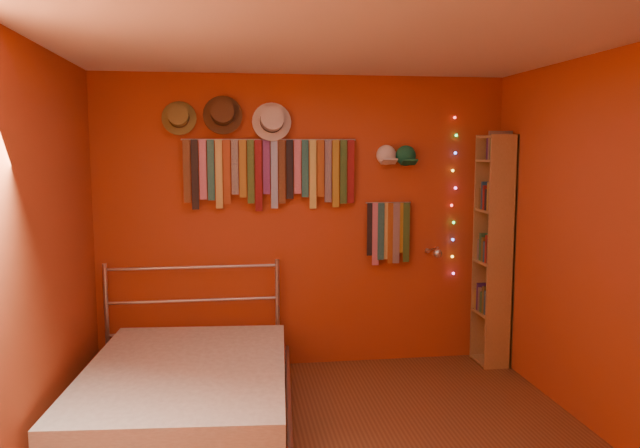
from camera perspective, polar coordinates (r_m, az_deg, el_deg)
name	(u,v)px	position (r m, az deg, el deg)	size (l,w,h in m)	color
back_wall	(305,223)	(5.36, -1.41, 0.13)	(3.50, 0.02, 2.50)	#A8431B
right_wall	(616,250)	(4.30, 25.46, -2.19)	(0.02, 3.50, 2.50)	#A8431B
left_wall	(23,265)	(3.76, -25.48, -3.41)	(0.02, 3.50, 2.50)	#A8431B
ceiling	(341,37)	(3.64, 1.91, 16.70)	(3.50, 3.50, 0.02)	white
tie_rack	(271,170)	(5.23, -4.54, 4.97)	(1.45, 0.03, 0.60)	#AEAEB3
small_tie_rack	(389,231)	(5.44, 6.28, -0.61)	(0.40, 0.03, 0.55)	#AEAEB3
fedora_olive	(179,117)	(5.21, -12.80, 9.53)	(0.28, 0.15, 0.28)	olive
fedora_brown	(223,114)	(5.19, -8.89, 9.94)	(0.32, 0.17, 0.32)	#4A301A
fedora_white	(272,120)	(5.20, -4.41, 9.42)	(0.32, 0.18, 0.32)	beige
cap_white	(386,155)	(5.40, 6.08, 6.28)	(0.18, 0.22, 0.18)	white
cap_green	(406,156)	(5.44, 7.86, 6.19)	(0.18, 0.22, 0.18)	#186C44
fairy_lights	(454,197)	(5.61, 12.14, 2.46)	(0.06, 0.02, 1.40)	#FF3333
reading_lamp	(436,253)	(5.39, 10.57, -2.59)	(0.08, 0.33, 0.10)	#AEAEB3
bookshelf	(497,249)	(5.62, 15.91, -2.21)	(0.25, 0.34, 2.00)	olive
bed	(186,392)	(4.51, -12.12, -14.82)	(1.59, 2.03, 0.95)	#AEAEB3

